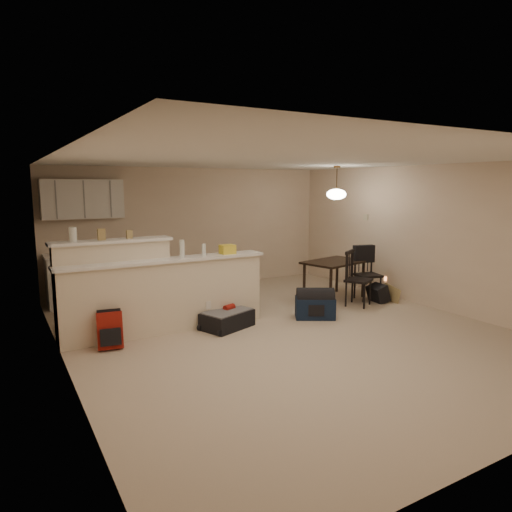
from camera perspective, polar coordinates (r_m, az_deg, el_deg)
room at (r=6.56m, az=3.81°, el=0.98°), size 7.00×7.02×2.50m
breakfast_bar at (r=6.82m, az=-13.40°, el=-4.42°), size 3.08×0.58×1.39m
upper_cabinets at (r=8.84m, az=-20.88°, el=6.67°), size 1.40×0.34×0.70m
kitchen_counter at (r=8.91m, az=-18.96°, el=-2.62°), size 1.80×0.60×0.90m
thermostat at (r=9.61m, az=13.57°, el=4.74°), size 0.02×0.12×0.12m
jar at (r=6.62m, az=-21.92°, el=2.52°), size 0.10×0.10×0.20m
cereal_box at (r=6.68m, az=-18.76°, el=2.57°), size 0.10×0.07×0.16m
small_box at (r=6.77m, az=-15.55°, el=2.62°), size 0.08×0.06×0.12m
bottle_a at (r=6.80m, az=-9.23°, el=0.90°), size 0.07×0.07×0.26m
bottle_b at (r=6.93m, az=-6.53°, el=0.78°), size 0.06×0.06×0.18m
bag_lump at (r=7.10m, az=-3.59°, el=0.85°), size 0.22×0.18×0.14m
dining_table at (r=8.77m, az=9.78°, el=-1.18°), size 1.31×1.02×0.73m
pendant_lamp at (r=8.64m, az=10.01°, el=7.67°), size 0.36×0.36×0.62m
dining_chair_near at (r=8.35m, az=12.70°, el=-2.76°), size 0.58×0.58×0.99m
dining_chair_far at (r=8.84m, az=13.81°, el=-2.16°), size 0.52×0.50×1.00m
suitcase at (r=7.00m, az=-3.63°, el=-7.94°), size 0.87×0.72×0.25m
red_backpack at (r=6.42m, az=-17.80°, el=-8.83°), size 0.35×0.25×0.49m
navy_duffel at (r=7.53m, az=7.39°, el=-6.43°), size 0.72×0.62×0.34m
black_daypack at (r=8.78m, az=15.02°, el=-4.56°), size 0.28×0.37×0.31m
cardboard_sheet at (r=8.85m, az=16.56°, el=-4.56°), size 0.02×0.40×0.30m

